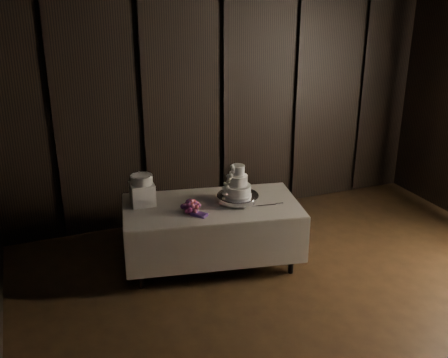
# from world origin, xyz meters

# --- Properties ---
(room) EXTENTS (6.08, 7.08, 3.08)m
(room) POSITION_xyz_m (0.00, 0.00, 1.50)
(room) COLOR black
(room) RESTS_ON ground
(display_table) EXTENTS (2.15, 1.39, 0.76)m
(display_table) POSITION_xyz_m (-0.69, 2.15, 0.42)
(display_table) COLOR beige
(display_table) RESTS_ON ground
(cake_stand) EXTENTS (0.53, 0.53, 0.09)m
(cake_stand) POSITION_xyz_m (-0.39, 2.11, 0.81)
(cake_stand) COLOR silver
(cake_stand) RESTS_ON display_table
(wedding_cake) EXTENTS (0.34, 0.30, 0.36)m
(wedding_cake) POSITION_xyz_m (-0.41, 2.09, 0.99)
(wedding_cake) COLOR white
(wedding_cake) RESTS_ON cake_stand
(bouquet) EXTENTS (0.47, 0.46, 0.18)m
(bouquet) POSITION_xyz_m (-0.97, 2.04, 0.82)
(bouquet) COLOR #C95976
(bouquet) RESTS_ON display_table
(box_pedestal) EXTENTS (0.27, 0.27, 0.25)m
(box_pedestal) POSITION_xyz_m (-1.41, 2.45, 0.89)
(box_pedestal) COLOR white
(box_pedestal) RESTS_ON display_table
(small_cake) EXTENTS (0.25, 0.25, 0.10)m
(small_cake) POSITION_xyz_m (-1.41, 2.45, 1.06)
(small_cake) COLOR white
(small_cake) RESTS_ON box_pedestal
(cake_knife) EXTENTS (0.37, 0.08, 0.01)m
(cake_knife) POSITION_xyz_m (-0.15, 1.90, 0.77)
(cake_knife) COLOR silver
(cake_knife) RESTS_ON display_table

